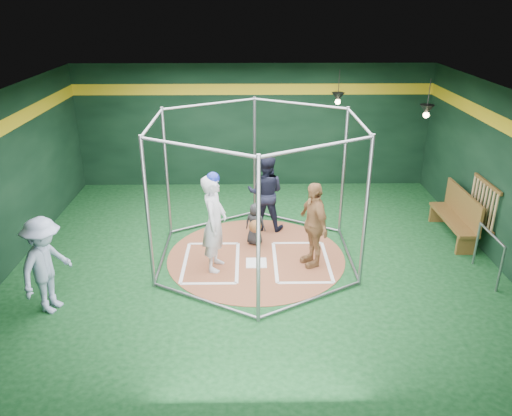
{
  "coord_description": "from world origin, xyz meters",
  "views": [
    {
      "loc": [
        -0.15,
        -9.47,
        5.19
      ],
      "look_at": [
        0.0,
        0.1,
        1.1
      ],
      "focal_mm": 35.0,
      "sensor_mm": 36.0,
      "label": 1
    }
  ],
  "objects_px": {
    "batter_figure": "(214,222)",
    "umpire": "(266,193)",
    "visitor_leopard": "(313,224)",
    "dugout_bench": "(458,214)"
  },
  "relations": [
    {
      "from": "batter_figure",
      "to": "visitor_leopard",
      "type": "distance_m",
      "value": 2.0
    },
    {
      "from": "umpire",
      "to": "dugout_bench",
      "type": "height_order",
      "value": "umpire"
    },
    {
      "from": "batter_figure",
      "to": "umpire",
      "type": "bearing_deg",
      "value": 60.13
    },
    {
      "from": "visitor_leopard",
      "to": "umpire",
      "type": "bearing_deg",
      "value": -171.82
    },
    {
      "from": "umpire",
      "to": "visitor_leopard",
      "type": "bearing_deg",
      "value": 128.96
    },
    {
      "from": "visitor_leopard",
      "to": "dugout_bench",
      "type": "bearing_deg",
      "value": 89.89
    },
    {
      "from": "batter_figure",
      "to": "visitor_leopard",
      "type": "relative_size",
      "value": 1.16
    },
    {
      "from": "batter_figure",
      "to": "dugout_bench",
      "type": "height_order",
      "value": "batter_figure"
    },
    {
      "from": "visitor_leopard",
      "to": "umpire",
      "type": "distance_m",
      "value": 1.97
    },
    {
      "from": "visitor_leopard",
      "to": "dugout_bench",
      "type": "height_order",
      "value": "visitor_leopard"
    }
  ]
}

